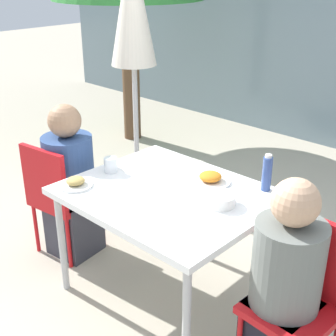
{
  "coord_description": "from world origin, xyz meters",
  "views": [
    {
      "loc": [
        1.68,
        -1.78,
        1.98
      ],
      "look_at": [
        0.0,
        0.0,
        0.89
      ],
      "focal_mm": 50.0,
      "sensor_mm": 36.0,
      "label": 1
    }
  ],
  "objects": [
    {
      "name": "plate_1",
      "position": [
        -0.45,
        -0.33,
        0.76
      ],
      "size": [
        0.2,
        0.2,
        0.06
      ],
      "color": "white",
      "rests_on": "dining_table"
    },
    {
      "name": "chair_right",
      "position": [
        0.89,
        0.02,
        0.49
      ],
      "size": [
        0.43,
        0.43,
        0.85
      ],
      "rotation": [
        0.0,
        0.0,
        3.07
      ],
      "color": "red",
      "rests_on": "ground"
    },
    {
      "name": "closed_umbrella",
      "position": [
        -1.2,
        0.86,
        1.58
      ],
      "size": [
        0.38,
        0.38,
        2.17
      ],
      "color": "#333333",
      "rests_on": "ground"
    },
    {
      "name": "chair_left",
      "position": [
        -0.87,
        -0.2,
        0.49
      ],
      "size": [
        0.45,
        0.45,
        0.85
      ],
      "rotation": [
        0.0,
        0.0,
        0.13
      ],
      "color": "red",
      "rests_on": "ground"
    },
    {
      "name": "person_right",
      "position": [
        0.83,
        -0.06,
        0.52
      ],
      "size": [
        0.34,
        0.34,
        1.1
      ],
      "rotation": [
        0.0,
        0.0,
        3.07
      ],
      "color": "black",
      "rests_on": "ground"
    },
    {
      "name": "dining_table",
      "position": [
        0.0,
        0.0,
        0.68
      ],
      "size": [
        1.16,
        0.96,
        0.74
      ],
      "color": "white",
      "rests_on": "ground"
    },
    {
      "name": "drinking_cup",
      "position": [
        -0.45,
        -0.05,
        0.79
      ],
      "size": [
        0.08,
        0.08,
        0.1
      ],
      "color": "white",
      "rests_on": "dining_table"
    },
    {
      "name": "bottle",
      "position": [
        0.4,
        0.41,
        0.84
      ],
      "size": [
        0.06,
        0.06,
        0.22
      ],
      "color": "#334C8E",
      "rests_on": "dining_table"
    },
    {
      "name": "ground_plane",
      "position": [
        0.0,
        0.0,
        0.0
      ],
      "size": [
        24.0,
        24.0,
        0.0
      ],
      "primitive_type": "plane",
      "color": "#B2A893"
    },
    {
      "name": "salad_bowl",
      "position": [
        0.32,
        0.08,
        0.77
      ],
      "size": [
        0.17,
        0.17,
        0.06
      ],
      "color": "white",
      "rests_on": "dining_table"
    },
    {
      "name": "person_left",
      "position": [
        -0.83,
        -0.11,
        0.53
      ],
      "size": [
        0.35,
        0.35,
        1.12
      ],
      "rotation": [
        0.0,
        0.0,
        0.13
      ],
      "color": "#383842",
      "rests_on": "ground"
    },
    {
      "name": "plate_0",
      "position": [
        0.11,
        0.26,
        0.76
      ],
      "size": [
        0.25,
        0.25,
        0.07
      ],
      "color": "white",
      "rests_on": "dining_table"
    }
  ]
}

